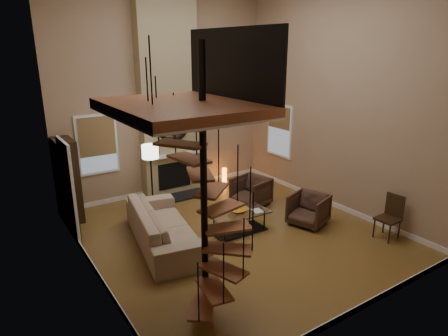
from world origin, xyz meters
TOP-DOWN VIEW (x-y plane):
  - ground at (0.00, 0.00)m, footprint 6.00×6.50m
  - back_wall at (0.00, 3.25)m, footprint 6.00×0.02m
  - front_wall at (0.00, -3.25)m, footprint 6.00×0.02m
  - left_wall at (-3.00, 0.00)m, footprint 0.02×6.50m
  - right_wall at (3.00, 0.00)m, footprint 0.02×6.50m
  - baseboard_back at (0.00, 3.24)m, footprint 6.00×0.02m
  - baseboard_front at (0.00, -3.24)m, footprint 6.00×0.02m
  - baseboard_left at (-2.99, 0.00)m, footprint 0.02×6.50m
  - baseboard_right at (2.99, 0.00)m, footprint 0.02×6.50m
  - chimney_breast at (0.00, 3.06)m, footprint 1.60×0.38m
  - hearth at (0.00, 2.57)m, footprint 1.50×0.60m
  - firebox at (0.00, 2.86)m, footprint 0.95×0.02m
  - mantel at (0.00, 2.78)m, footprint 1.70×0.18m
  - mirror_frame at (0.00, 2.84)m, footprint 0.94×0.10m
  - mirror_disc at (0.00, 2.85)m, footprint 0.80×0.01m
  - vase_left at (-0.55, 2.82)m, footprint 0.24×0.24m
  - vase_right at (0.60, 2.82)m, footprint 0.20×0.20m
  - window_back at (-1.90, 3.22)m, footprint 1.02×0.06m
  - window_right at (2.97, 2.00)m, footprint 0.06×1.02m
  - entry_door at (-2.95, 1.80)m, footprint 0.10×1.05m
  - loft at (-2.04, -1.80)m, footprint 1.70×2.20m
  - spiral_stair at (-1.78, -1.79)m, footprint 1.47×1.47m
  - hutch at (-2.78, 2.78)m, footprint 0.42×0.88m
  - sofa at (-1.47, 0.44)m, footprint 1.56×2.92m
  - armchair_near at (1.37, 1.12)m, footprint 1.01×1.00m
  - armchair_far at (1.76, -0.52)m, footprint 1.01×1.00m
  - coffee_table at (0.14, -0.00)m, footprint 1.32×0.68m
  - bowl at (0.14, 0.05)m, footprint 0.43×0.43m
  - book at (0.49, -0.15)m, footprint 0.24×0.30m
  - floor_lamp at (-1.00, 2.05)m, footprint 0.40×0.40m
  - accent_lamp at (1.59, 2.79)m, footprint 0.14×0.14m
  - side_chair at (2.67, -1.97)m, footprint 0.46×0.45m

SIDE VIEW (x-z plane):
  - ground at x=0.00m, z-range -0.01..0.00m
  - hearth at x=0.00m, z-range 0.00..0.04m
  - baseboard_back at x=0.00m, z-range 0.00..0.12m
  - baseboard_front at x=0.00m, z-range 0.00..0.12m
  - baseboard_left at x=-2.99m, z-range 0.00..0.12m
  - baseboard_right at x=2.99m, z-range 0.00..0.12m
  - accent_lamp at x=1.59m, z-range 0.01..0.49m
  - coffee_table at x=0.14m, z-range 0.04..0.52m
  - armchair_near at x=1.37m, z-range -0.03..0.74m
  - armchair_far at x=1.76m, z-range -0.01..0.72m
  - sofa at x=-1.47m, z-range -0.01..0.80m
  - book at x=0.49m, z-range 0.45..0.48m
  - bowl at x=0.14m, z-range 0.44..0.55m
  - side_chair at x=2.67m, z-range 0.05..1.00m
  - firebox at x=0.00m, z-range 0.19..0.91m
  - hutch at x=-2.78m, z-range -0.04..1.94m
  - entry_door at x=-2.95m, z-range -0.03..2.13m
  - mantel at x=0.00m, z-range 1.12..1.18m
  - vase_right at x=0.60m, z-range 1.18..1.39m
  - vase_left at x=-0.55m, z-range 1.18..1.43m
  - floor_lamp at x=-1.00m, z-range 0.56..2.27m
  - window_back at x=-1.90m, z-range 0.86..2.38m
  - window_right at x=2.97m, z-range 0.87..2.39m
  - spiral_stair at x=-1.78m, z-range -0.25..3.81m
  - mirror_frame at x=0.00m, z-range 1.48..2.42m
  - mirror_disc at x=0.00m, z-range 1.55..2.35m
  - back_wall at x=0.00m, z-range 0.00..5.50m
  - front_wall at x=0.00m, z-range 0.00..5.50m
  - left_wall at x=-3.00m, z-range 0.00..5.50m
  - right_wall at x=3.00m, z-range 0.00..5.50m
  - chimney_breast at x=0.00m, z-range 0.00..5.50m
  - loft at x=-2.04m, z-range 2.69..3.78m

